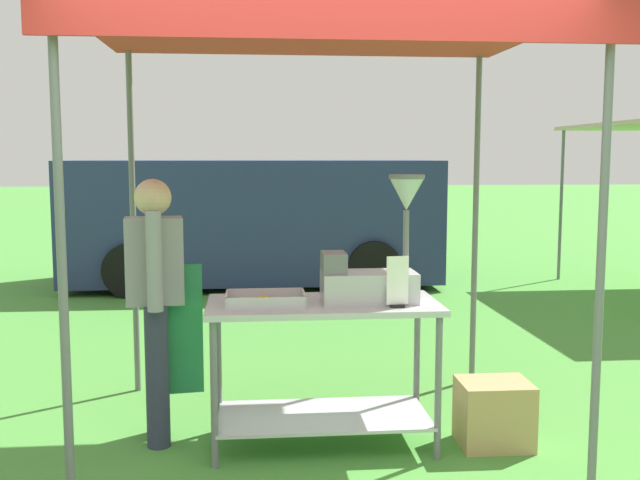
% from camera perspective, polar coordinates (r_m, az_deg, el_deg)
% --- Properties ---
extents(ground_plane, '(70.00, 70.00, 0.00)m').
position_cam_1_polar(ground_plane, '(9.15, -3.07, -4.44)').
color(ground_plane, '#478E38').
extents(stall_canopy, '(2.76, 2.22, 2.54)m').
position_cam_1_polar(stall_canopy, '(4.41, 0.13, 15.56)').
color(stall_canopy, slate).
rests_on(stall_canopy, ground).
extents(donut_cart, '(1.37, 0.65, 0.88)m').
position_cam_1_polar(donut_cart, '(4.41, 0.24, -8.18)').
color(donut_cart, '#B7B7BC').
rests_on(donut_cart, ground).
extents(donut_tray, '(0.46, 0.30, 0.07)m').
position_cam_1_polar(donut_tray, '(4.27, -4.29, -4.81)').
color(donut_tray, '#B7B7BC').
rests_on(donut_tray, donut_cart).
extents(donut_fryer, '(0.61, 0.28, 0.75)m').
position_cam_1_polar(donut_fryer, '(4.33, 4.24, -1.91)').
color(donut_fryer, '#B7B7BC').
rests_on(donut_fryer, donut_cart).
extents(menu_sign, '(0.13, 0.05, 0.30)m').
position_cam_1_polar(menu_sign, '(4.21, 6.07, -3.51)').
color(menu_sign, black).
rests_on(menu_sign, donut_cart).
extents(vendor, '(0.46, 0.54, 1.61)m').
position_cam_1_polar(vendor, '(4.53, -12.66, -4.29)').
color(vendor, '#2D3347').
rests_on(vendor, ground).
extents(supply_crate, '(0.43, 0.35, 0.40)m').
position_cam_1_polar(supply_crate, '(4.65, 13.43, -13.04)').
color(supply_crate, tan).
rests_on(supply_crate, ground).
extents(van_navy, '(4.94, 2.14, 1.69)m').
position_cam_1_polar(van_navy, '(10.09, -5.10, 1.60)').
color(van_navy, navy).
rests_on(van_navy, ground).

